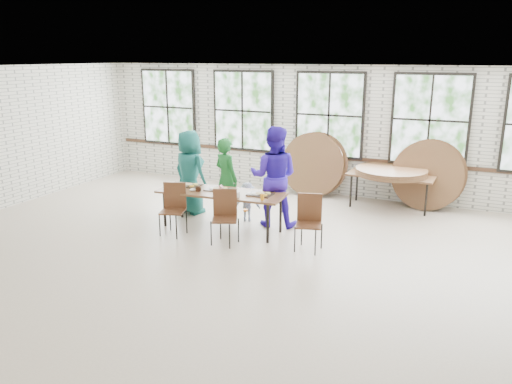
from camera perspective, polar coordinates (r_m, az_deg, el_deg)
room at (r=11.69m, az=8.36°, el=8.47°), size 12.00×12.00×12.00m
dining_table at (r=9.34m, az=-4.00°, el=-0.25°), size 2.45×0.97×0.74m
chair_near_left at (r=9.27m, az=-9.37°, el=-1.38°), size 0.52×0.52×0.95m
chair_near_right at (r=8.72m, az=-3.57°, el=-2.27°), size 0.55×0.54×0.95m
chair_spare at (r=8.47m, az=6.09°, el=-2.87°), size 0.52×0.50×0.95m
adult_teal at (r=10.37m, az=-7.58°, el=2.25°), size 0.97×0.77×1.74m
adult_green at (r=9.97m, az=-3.43°, el=1.54°), size 0.71×0.60×1.64m
toddler at (r=9.88m, az=-1.02°, el=-1.13°), size 0.58×0.44×0.79m
adult_blue at (r=9.51m, az=2.05°, el=1.77°), size 1.07×0.91×1.93m
storage_table at (r=11.03m, az=15.15°, el=1.66°), size 1.83×0.83×0.74m
tabletop_clutter at (r=9.26m, az=-3.65°, el=0.10°), size 1.98×0.57×0.11m
round_tops_stacked at (r=11.01m, az=15.19°, el=2.26°), size 1.50×1.50×0.13m
round_tops_leaning at (r=11.43m, az=12.77°, el=2.53°), size 4.10×0.46×1.49m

